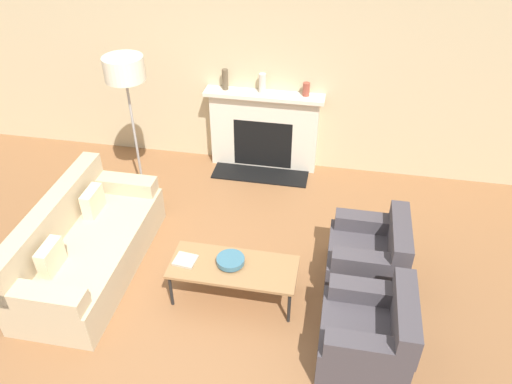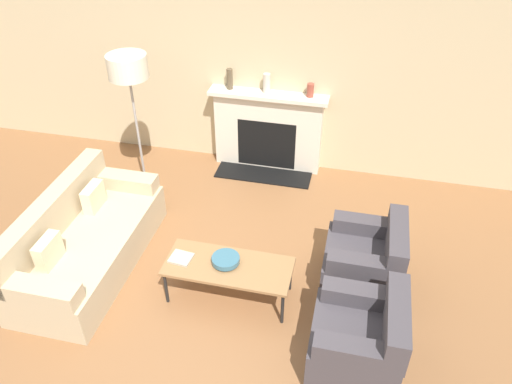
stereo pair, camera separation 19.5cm
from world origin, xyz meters
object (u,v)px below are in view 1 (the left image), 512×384
(armchair_far, at_px, (369,257))
(floor_lamp, at_px, (126,79))
(armchair_near, at_px, (369,335))
(book, at_px, (185,260))
(fireplace, at_px, (264,131))
(coffee_table, at_px, (233,268))
(couch, at_px, (85,247))
(bowl, at_px, (231,260))
(mantel_vase_left, at_px, (225,79))
(mantel_vase_center_right, at_px, (306,89))
(mantel_vase_center_left, at_px, (262,83))

(armchair_far, relative_size, floor_lamp, 0.43)
(armchair_near, xyz_separation_m, book, (-1.78, 0.47, 0.13))
(floor_lamp, bearing_deg, fireplace, 35.02)
(armchair_far, relative_size, coffee_table, 0.64)
(couch, height_order, armchair_near, couch)
(couch, bearing_deg, bowl, -92.80)
(bowl, distance_m, mantel_vase_left, 2.64)
(bowl, bearing_deg, armchair_near, -21.16)
(armchair_far, bearing_deg, bowl, -70.81)
(mantel_vase_center_right, bearing_deg, book, -109.34)
(mantel_vase_center_left, bearing_deg, floor_lamp, -144.03)
(armchair_near, relative_size, mantel_vase_center_left, 3.14)
(book, relative_size, mantel_vase_center_left, 0.90)
(fireplace, height_order, mantel_vase_center_right, mantel_vase_center_right)
(bowl, bearing_deg, coffee_table, -39.51)
(mantel_vase_center_left, bearing_deg, coffee_table, -86.34)
(mantel_vase_left, distance_m, mantel_vase_center_right, 1.05)
(coffee_table, xyz_separation_m, floor_lamp, (-1.53, 1.48, 1.20))
(bowl, bearing_deg, armchair_far, 19.19)
(book, xyz_separation_m, mantel_vase_left, (-0.17, 2.50, 0.80))
(couch, bearing_deg, fireplace, -32.15)
(armchair_near, bearing_deg, mantel_vase_center_right, -163.11)
(fireplace, distance_m, armchair_far, 2.45)
(couch, bearing_deg, mantel_vase_center_right, -40.32)
(floor_lamp, xyz_separation_m, mantel_vase_center_right, (1.93, 0.99, -0.40))
(mantel_vase_center_left, bearing_deg, fireplace, -28.14)
(armchair_far, bearing_deg, mantel_vase_center_left, -143.67)
(armchair_far, relative_size, mantel_vase_left, 2.90)
(armchair_far, distance_m, book, 1.85)
(coffee_table, xyz_separation_m, mantel_vase_center_right, (0.40, 2.48, 0.80))
(armchair_near, distance_m, coffee_table, 1.39)
(floor_lamp, distance_m, mantel_vase_center_left, 1.73)
(bowl, bearing_deg, book, -174.09)
(floor_lamp, bearing_deg, bowl, -44.27)
(armchair_far, height_order, mantel_vase_center_right, mantel_vase_center_right)
(mantel_vase_left, bearing_deg, bowl, -75.98)
(coffee_table, distance_m, mantel_vase_center_left, 2.62)
(book, relative_size, mantel_vase_center_right, 1.32)
(coffee_table, height_order, mantel_vase_center_left, mantel_vase_center_left)
(mantel_vase_center_right, bearing_deg, armchair_near, -73.11)
(book, height_order, mantel_vase_left, mantel_vase_left)
(armchair_near, bearing_deg, bowl, -111.16)
(floor_lamp, bearing_deg, mantel_vase_center_left, 35.97)
(coffee_table, bearing_deg, armchair_far, 20.68)
(armchair_near, distance_m, mantel_vase_left, 3.67)
(coffee_table, height_order, mantel_vase_left, mantel_vase_left)
(armchair_far, xyz_separation_m, bowl, (-1.33, -0.46, 0.16))
(armchair_near, bearing_deg, floor_lamp, -124.90)
(mantel_vase_center_left, bearing_deg, bowl, -87.06)
(book, distance_m, mantel_vase_center_right, 2.75)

